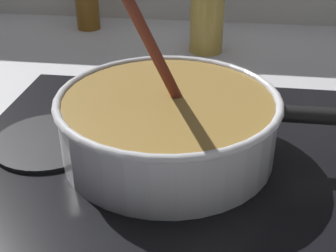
{
  "coord_description": "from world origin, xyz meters",
  "views": [
    {
      "loc": [
        0.15,
        -0.42,
        0.35
      ],
      "look_at": [
        0.08,
        0.1,
        0.05
      ],
      "focal_mm": 47.88,
      "sensor_mm": 36.0,
      "label": 1
    }
  ],
  "objects": [
    {
      "name": "ground",
      "position": [
        0.0,
        0.0,
        -0.02
      ],
      "size": [
        2.4,
        1.6,
        0.04
      ],
      "primitive_type": "cube",
      "color": "#B7B7BC"
    },
    {
      "name": "cooking_pan",
      "position": [
        0.08,
        0.1,
        0.06
      ],
      "size": [
        0.46,
        0.29,
        0.3
      ],
      "color": "silver",
      "rests_on": "hob_plate"
    },
    {
      "name": "hob_plate",
      "position": [
        0.08,
        0.1,
        0.01
      ],
      "size": [
        0.56,
        0.48,
        0.01
      ],
      "primitive_type": "cube",
      "color": "black",
      "rests_on": "ground"
    },
    {
      "name": "burner_ring",
      "position": [
        0.08,
        0.1,
        0.02
      ],
      "size": [
        0.21,
        0.21,
        0.01
      ],
      "primitive_type": "torus",
      "color": "#592D0C",
      "rests_on": "hob_plate"
    },
    {
      "name": "spare_burner",
      "position": [
        -0.09,
        0.1,
        0.01
      ],
      "size": [
        0.16,
        0.16,
        0.01
      ],
      "primitive_type": "cylinder",
      "color": "#262628",
      "rests_on": "hob_plate"
    },
    {
      "name": "condiment_jar",
      "position": [
        0.1,
        0.55,
        0.07
      ],
      "size": [
        0.08,
        0.08,
        0.14
      ],
      "color": "gold",
      "rests_on": "ground"
    }
  ]
}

